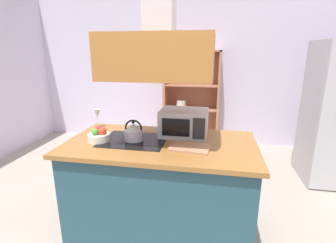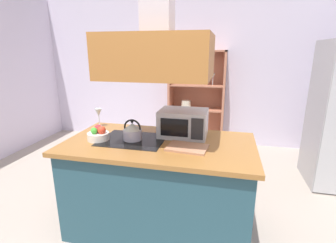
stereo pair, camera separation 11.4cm
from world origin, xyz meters
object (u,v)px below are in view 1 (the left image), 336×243
at_px(dish_cabinet, 191,104).
at_px(wine_glass_on_counter, 97,114).
at_px(microwave, 184,123).
at_px(fruit_bowl, 99,135).
at_px(kettle, 134,132).
at_px(cutting_board, 190,147).

distance_m(dish_cabinet, wine_glass_on_counter, 2.28).
xyz_separation_m(microwave, fruit_bowl, (-0.76, -0.30, -0.08)).
xyz_separation_m(dish_cabinet, kettle, (-0.31, -2.42, 0.22)).
bearing_deg(fruit_bowl, microwave, 21.91).
relative_size(cutting_board, wine_glass_on_counter, 1.65).
relative_size(cutting_board, fruit_bowl, 1.68).
bearing_deg(fruit_bowl, dish_cabinet, 75.96).
xyz_separation_m(dish_cabinet, fruit_bowl, (-0.62, -2.49, 0.19)).
xyz_separation_m(kettle, fruit_bowl, (-0.31, -0.08, -0.03)).
distance_m(kettle, fruit_bowl, 0.32).
xyz_separation_m(kettle, wine_glass_on_counter, (-0.51, 0.32, 0.07)).
bearing_deg(wine_glass_on_counter, kettle, -31.69).
relative_size(kettle, fruit_bowl, 0.98).
xyz_separation_m(dish_cabinet, cutting_board, (0.23, -2.52, 0.15)).
bearing_deg(microwave, fruit_bowl, -158.09).
distance_m(kettle, cutting_board, 0.55).
xyz_separation_m(dish_cabinet, wine_glass_on_counter, (-0.82, -2.10, 0.29)).
bearing_deg(wine_glass_on_counter, dish_cabinet, 68.63).
relative_size(cutting_board, microwave, 0.74).
bearing_deg(microwave, kettle, -152.72).
xyz_separation_m(cutting_board, wine_glass_on_counter, (-1.05, 0.42, 0.14)).
height_order(cutting_board, wine_glass_on_counter, wine_glass_on_counter).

